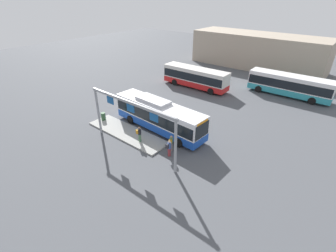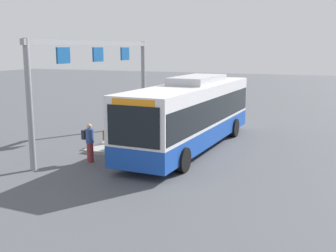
{
  "view_description": "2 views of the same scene",
  "coord_description": "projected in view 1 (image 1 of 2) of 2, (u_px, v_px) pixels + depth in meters",
  "views": [
    {
      "loc": [
        15.95,
        -17.69,
        13.69
      ],
      "look_at": [
        2.31,
        -1.26,
        1.79
      ],
      "focal_mm": 26.14,
      "sensor_mm": 36.0,
      "label": 1
    },
    {
      "loc": [
        18.65,
        6.41,
        4.82
      ],
      "look_at": [
        1.19,
        -0.72,
        1.25
      ],
      "focal_mm": 44.18,
      "sensor_mm": 36.0,
      "label": 2
    }
  ],
  "objects": [
    {
      "name": "ground_plane",
      "position": [
        159.0,
        129.0,
        27.46
      ],
      "size": [
        120.0,
        120.0,
        0.0
      ],
      "primitive_type": "plane",
      "color": "#4C4F54"
    },
    {
      "name": "platform_curb",
      "position": [
        127.0,
        133.0,
        26.64
      ],
      "size": [
        10.0,
        2.8,
        0.16
      ],
      "primitive_type": "cube",
      "color": "#9E9E99",
      "rests_on": "ground"
    },
    {
      "name": "bus_main",
      "position": [
        159.0,
        115.0,
        26.58
      ],
      "size": [
        11.45,
        3.05,
        3.46
      ],
      "rotation": [
        0.0,
        0.0,
        -0.04
      ],
      "color": "#1947AD",
      "rests_on": "ground"
    },
    {
      "name": "bus_background_left",
      "position": [
        195.0,
        77.0,
        38.46
      ],
      "size": [
        10.78,
        2.88,
        3.1
      ],
      "rotation": [
        0.0,
        0.0,
        0.02
      ],
      "color": "red",
      "rests_on": "ground"
    },
    {
      "name": "bus_background_right",
      "position": [
        290.0,
        84.0,
        35.3
      ],
      "size": [
        11.44,
        2.91,
        3.1
      ],
      "rotation": [
        0.0,
        0.0,
        3.17
      ],
      "color": "teal",
      "rests_on": "ground"
    },
    {
      "name": "person_boarding",
      "position": [
        171.0,
        143.0,
        23.41
      ],
      "size": [
        0.45,
        0.59,
        1.67
      ],
      "rotation": [
        0.0,
        0.0,
        1.87
      ],
      "color": "slate",
      "rests_on": "ground"
    },
    {
      "name": "person_waiting_near",
      "position": [
        169.0,
        148.0,
        22.63
      ],
      "size": [
        0.39,
        0.56,
        1.67
      ],
      "rotation": [
        0.0,
        0.0,
        1.41
      ],
      "color": "maroon",
      "rests_on": "ground"
    },
    {
      "name": "person_waiting_mid",
      "position": [
        139.0,
        134.0,
        24.55
      ],
      "size": [
        0.51,
        0.6,
        1.67
      ],
      "rotation": [
        0.0,
        0.0,
        1.1
      ],
      "color": "#476B4C",
      "rests_on": "platform_curb"
    },
    {
      "name": "platform_sign_gantry",
      "position": [
        131.0,
        115.0,
        22.05
      ],
      "size": [
        10.67,
        0.24,
        5.2
      ],
      "color": "gray",
      "rests_on": "ground"
    },
    {
      "name": "station_building",
      "position": [
        257.0,
        51.0,
        48.29
      ],
      "size": [
        25.43,
        8.0,
        6.36
      ],
      "primitive_type": "cube",
      "color": "tan",
      "rests_on": "ground"
    },
    {
      "name": "trash_bin",
      "position": [
        103.0,
        116.0,
        28.93
      ],
      "size": [
        0.52,
        0.52,
        0.9
      ],
      "primitive_type": "cylinder",
      "color": "#2D5133",
      "rests_on": "platform_curb"
    }
  ]
}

